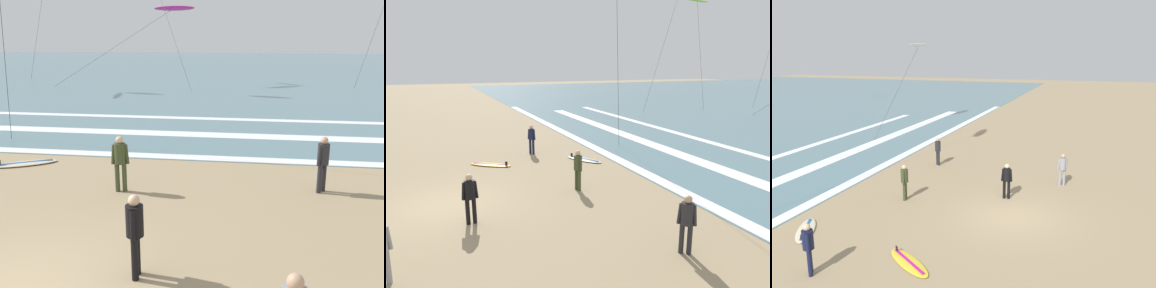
# 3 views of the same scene
# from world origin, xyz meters

# --- Properties ---
(ground_plane) EXTENTS (160.00, 160.00, 0.00)m
(ground_plane) POSITION_xyz_m (0.00, 0.00, 0.00)
(ground_plane) COLOR #9E8763
(wave_foam_shoreline) EXTENTS (59.17, 0.62, 0.01)m
(wave_foam_shoreline) POSITION_xyz_m (1.63, 8.49, 0.01)
(wave_foam_shoreline) COLOR white
(wave_foam_shoreline) RESTS_ON ocean_surface
(wave_foam_mid_break) EXTENTS (48.73, 1.00, 0.01)m
(wave_foam_mid_break) POSITION_xyz_m (1.28, 12.10, 0.01)
(wave_foam_mid_break) COLOR white
(wave_foam_mid_break) RESTS_ON ocean_surface
(surfer_foreground_main) EXTENTS (0.32, 0.51, 1.60)m
(surfer_foreground_main) POSITION_xyz_m (1.87, 0.66, 0.96)
(surfer_foreground_main) COLOR black
(surfer_foreground_main) RESTS_ON ground
(surfer_left_near) EXTENTS (0.41, 0.43, 1.60)m
(surfer_left_near) POSITION_xyz_m (5.84, 5.61, 0.96)
(surfer_left_near) COLOR #232328
(surfer_left_near) RESTS_ON ground
(surfer_left_far) EXTENTS (0.45, 0.38, 1.60)m
(surfer_left_far) POSITION_xyz_m (-6.01, 4.71, 0.96)
(surfer_left_far) COLOR #141938
(surfer_left_far) RESTS_ON ground
(surfer_right_near) EXTENTS (0.32, 0.51, 1.60)m
(surfer_right_near) POSITION_xyz_m (4.44, -1.52, 0.96)
(surfer_right_near) COLOR gray
(surfer_right_near) RESTS_ON ground
(surfer_mid_group) EXTENTS (0.52, 0.32, 1.60)m
(surfer_mid_group) POSITION_xyz_m (0.27, 4.86, 0.96)
(surfer_mid_group) COLOR #384223
(surfer_mid_group) RESTS_ON ground
(surfboard_foreground_flat) EXTENTS (1.69, 2.07, 0.25)m
(surfboard_foreground_flat) POSITION_xyz_m (-4.55, 2.25, 0.05)
(surfboard_foreground_flat) COLOR yellow
(surfboard_foreground_flat) RESTS_ON ground
(surfboard_right_spare) EXTENTS (2.12, 1.57, 0.25)m
(surfboard_right_spare) POSITION_xyz_m (-3.74, 6.83, 0.05)
(surfboard_right_spare) COLOR beige
(surfboard_right_spare) RESTS_ON ground
(kite_white_far_left) EXTENTS (8.93, 1.15, 7.19)m
(kite_white_far_left) POSITION_xyz_m (17.62, 12.22, 6.94)
(kite_white_far_left) COLOR white
(kite_white_far_left) RESTS_ON ground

